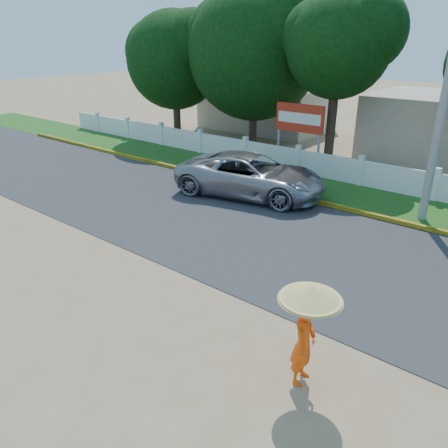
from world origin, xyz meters
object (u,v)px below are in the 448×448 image
Objects in this scene: vehicle at (251,175)px; monk_with_parasol at (307,321)px; utility_pole at (445,96)px; billboard at (299,121)px.

vehicle is 10.28m from monk_with_parasol.
vehicle is (-6.14, -1.65, -3.35)m from utility_pole.
utility_pole is at bearing -87.65° from vehicle.
monk_with_parasol is (0.59, -9.42, -2.84)m from utility_pole.
monk_with_parasol is at bearing -59.61° from billboard.
monk_with_parasol is (6.72, -7.77, 0.51)m from vehicle.
utility_pole is 7.18m from vehicle.
billboard reaches higher than vehicle.
vehicle is 1.99× the size of billboard.
utility_pole is at bearing 93.56° from monk_with_parasol.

